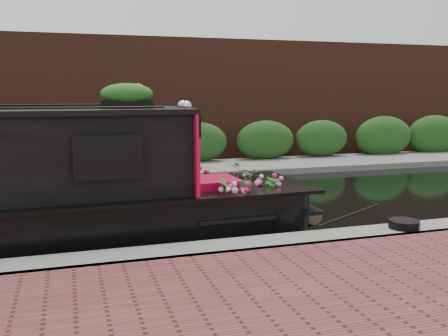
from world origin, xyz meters
name	(u,v)px	position (x,y,z in m)	size (l,w,h in m)	color
ground	(147,210)	(0.00, 0.00, 0.00)	(80.00, 80.00, 0.00)	black
near_bank_coping	(186,267)	(0.00, -3.30, 0.00)	(40.00, 0.60, 0.50)	slate
far_bank_path	(123,176)	(0.00, 4.20, 0.00)	(40.00, 2.40, 0.34)	slate
far_hedge	(120,171)	(0.00, 5.10, 0.00)	(40.00, 1.10, 2.80)	#1D4416
far_brick_wall	(113,161)	(0.00, 7.20, 0.00)	(40.00, 1.00, 8.00)	#4D251A
rope_fender	(310,214)	(2.58, -1.76, 0.15)	(0.30, 0.30, 0.35)	brown
coiled_mooring_rope	(404,224)	(3.34, -3.30, 0.31)	(0.45, 0.45, 0.12)	black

